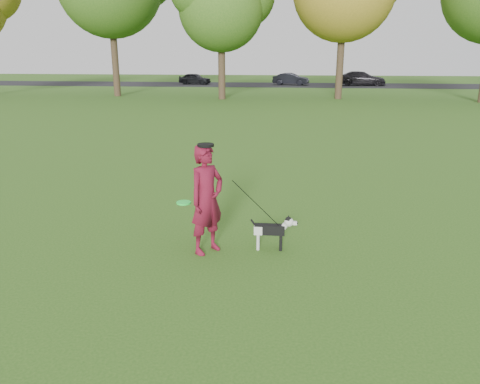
# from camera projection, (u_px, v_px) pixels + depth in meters

# --- Properties ---
(ground) EXTENTS (120.00, 120.00, 0.00)m
(ground) POSITION_uv_depth(u_px,v_px,m) (249.00, 253.00, 7.67)
(ground) COLOR #285116
(ground) RESTS_ON ground
(road) EXTENTS (120.00, 7.00, 0.02)m
(road) POSITION_uv_depth(u_px,v_px,m) (283.00, 85.00, 45.76)
(road) COLOR black
(road) RESTS_ON ground
(man) EXTENTS (0.74, 0.78, 1.79)m
(man) POSITION_uv_depth(u_px,v_px,m) (207.00, 200.00, 7.49)
(man) COLOR maroon
(man) RESTS_ON ground
(dog) EXTENTS (0.79, 0.16, 0.60)m
(dog) POSITION_uv_depth(u_px,v_px,m) (273.00, 229.00, 7.72)
(dog) COLOR black
(dog) RESTS_ON ground
(car_left) EXTENTS (3.40, 2.03, 1.08)m
(car_left) POSITION_uv_depth(u_px,v_px,m) (195.00, 79.00, 46.45)
(car_left) COLOR black
(car_left) RESTS_ON road
(car_mid) EXTENTS (3.62, 1.91, 1.13)m
(car_mid) POSITION_uv_depth(u_px,v_px,m) (291.00, 79.00, 45.52)
(car_mid) COLOR black
(car_mid) RESTS_ON road
(car_right) EXTENTS (4.62, 2.10, 1.31)m
(car_right) POSITION_uv_depth(u_px,v_px,m) (362.00, 78.00, 44.84)
(car_right) COLOR black
(car_right) RESTS_ON road
(man_held_items) EXTENTS (1.65, 0.44, 1.40)m
(man_held_items) POSITION_uv_depth(u_px,v_px,m) (255.00, 203.00, 7.49)
(man_held_items) COLOR #1FF943
(man_held_items) RESTS_ON ground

